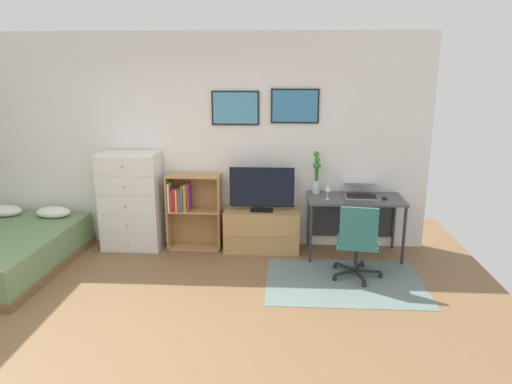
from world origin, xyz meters
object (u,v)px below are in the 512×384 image
Objects in this scene: bookshelf at (190,206)px; tv_stand at (262,230)px; office_chair at (357,240)px; bamboo_vase at (317,173)px; dresser at (131,201)px; television at (262,189)px; wine_glass at (328,189)px; laptop at (361,190)px; computer_mouse at (385,198)px; desk at (354,207)px.

tv_stand is (0.93, -0.06, -0.28)m from bookshelf.
office_chair is 1.61× the size of bamboo_vase.
office_chair is at bearing -16.20° from dresser.
bookshelf is 1.81× the size of bamboo_vase.
television is 0.93× the size of office_chair.
wine_glass is (-0.28, 0.62, 0.42)m from office_chair.
wine_glass is (-0.43, -0.20, 0.07)m from laptop.
wine_glass is (1.73, -0.25, 0.33)m from bookshelf.
bookshelf is at bearing 175.05° from television.
dresser is 1.68m from television.
desk is at bearing 161.15° from computer_mouse.
television is 0.82m from wine_glass.
dresser reaches higher than tv_stand.
computer_mouse is 0.20× the size of bamboo_vase.
television is 4.44× the size of wine_glass.
dresser is 2.89m from laptop.
computer_mouse reaches higher than tv_stand.
wine_glass reaches higher than tv_stand.
bamboo_vase is 0.33m from wine_glass.
bamboo_vase is at bearing 2.69° from dresser.
tv_stand is 1.77× the size of bamboo_vase.
laptop reaches higher than office_chair.
laptop is (2.89, 0.02, 0.18)m from dresser.
desk is (2.81, -0.00, -0.02)m from dresser.
laptop is 0.30m from computer_mouse.
television is at bearing 175.80° from computer_mouse.
desk is 2.16× the size of bamboo_vase.
dresser is at bearing 170.52° from office_chair.
wine_glass reaches higher than laptop.
laptop reaches higher than computer_mouse.
computer_mouse is at bearing -4.49° from bookshelf.
bookshelf is 0.97m from tv_stand.
wine_glass is (0.80, -0.19, 0.61)m from tv_stand.
computer_mouse is (2.41, -0.19, 0.21)m from bookshelf.
tv_stand is (1.67, 0.02, -0.36)m from dresser.
bookshelf is at bearing 171.75° from wine_glass.
bamboo_vase is at bearing 9.84° from television.
laptop is at bearing 86.64° from office_chair.
laptop is (0.08, 0.02, 0.20)m from desk.
desk is at bearing -0.00° from dresser.
dresser is at bearing 180.00° from desk.
tv_stand is at bearing -3.58° from bookshelf.
dresser is at bearing -179.48° from tv_stand.
wine_glass is at bearing 121.09° from office_chair.
wine_glass is (-0.35, -0.18, 0.27)m from desk.
tv_stand is 1.19m from desk.
television reaches higher than tv_stand.
dresser is at bearing 179.75° from television.
computer_mouse is at bearing -18.85° from desk.
laptop reaches higher than desk.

